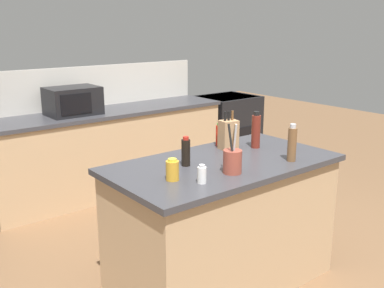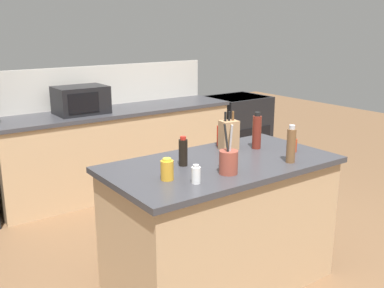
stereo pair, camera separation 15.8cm
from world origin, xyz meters
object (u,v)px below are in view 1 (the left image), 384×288
object	(u,v)px
utensil_crock	(232,161)
vinegar_bottle	(256,131)
knife_block	(228,134)
salt_shaker	(202,175)
honey_jar	(172,170)
microwave	(73,101)
hot_sauce_bottle	(219,135)
range_oven	(227,129)
spice_jar_paprika	(293,144)
soy_sauce_bottle	(186,152)
pepper_grinder	(292,144)

from	to	relation	value
utensil_crock	vinegar_bottle	distance (m)	0.65
knife_block	salt_shaker	world-z (taller)	knife_block
honey_jar	vinegar_bottle	bearing A→B (deg)	12.40
microwave	hot_sauce_bottle	world-z (taller)	microwave
range_oven	spice_jar_paprika	distance (m)	2.80
vinegar_bottle	soy_sauce_bottle	size ratio (longest dim) A/B	1.40
range_oven	soy_sauce_bottle	xyz separation A→B (m)	(-2.34, -2.11, 0.57)
knife_block	hot_sauce_bottle	size ratio (longest dim) A/B	1.64
pepper_grinder	salt_shaker	bearing A→B (deg)	177.11
utensil_crock	honey_jar	size ratio (longest dim) A/B	2.36
hot_sauce_bottle	utensil_crock	bearing A→B (deg)	-124.57
hot_sauce_bottle	spice_jar_paprika	bearing A→B (deg)	-53.78
microwave	salt_shaker	xyz separation A→B (m)	(-0.28, -2.44, -0.09)
hot_sauce_bottle	honey_jar	bearing A→B (deg)	-150.51
range_oven	utensil_crock	world-z (taller)	utensil_crock
hot_sauce_bottle	pepper_grinder	size ratio (longest dim) A/B	0.68
range_oven	honey_jar	size ratio (longest dim) A/B	6.79
knife_block	vinegar_bottle	xyz separation A→B (m)	(0.19, -0.10, 0.02)
salt_shaker	spice_jar_paprika	distance (m)	1.00
range_oven	vinegar_bottle	xyz separation A→B (m)	(-1.64, -2.08, 0.60)
knife_block	pepper_grinder	world-z (taller)	knife_block
vinegar_bottle	honey_jar	bearing A→B (deg)	-167.60
knife_block	utensil_crock	bearing A→B (deg)	-120.85
range_oven	knife_block	bearing A→B (deg)	-132.71
microwave	soy_sauce_bottle	distance (m)	2.12
vinegar_bottle	honey_jar	xyz separation A→B (m)	(-0.93, -0.21, -0.07)
range_oven	spice_jar_paprika	bearing A→B (deg)	-122.63
knife_block	hot_sauce_bottle	xyz separation A→B (m)	(0.02, 0.12, -0.03)
microwave	knife_block	bearing A→B (deg)	-79.83
utensil_crock	pepper_grinder	bearing A→B (deg)	-7.32
hot_sauce_bottle	knife_block	bearing A→B (deg)	-97.25
range_oven	salt_shaker	xyz separation A→B (m)	(-2.47, -2.44, 0.53)
utensil_crock	spice_jar_paprika	distance (m)	0.72
pepper_grinder	honey_jar	distance (m)	0.90
hot_sauce_bottle	pepper_grinder	world-z (taller)	pepper_grinder
knife_block	honey_jar	size ratio (longest dim) A/B	2.14
knife_block	pepper_grinder	size ratio (longest dim) A/B	1.11
range_oven	honey_jar	xyz separation A→B (m)	(-2.57, -2.29, 0.54)
microwave	spice_jar_paprika	world-z (taller)	microwave
pepper_grinder	honey_jar	size ratio (longest dim) A/B	1.93
knife_block	utensil_crock	distance (m)	0.57
utensil_crock	hot_sauce_bottle	xyz separation A→B (m)	(0.38, 0.56, 0.00)
soy_sauce_bottle	utensil_crock	bearing A→B (deg)	-65.64
knife_block	soy_sauce_bottle	distance (m)	0.52
spice_jar_paprika	microwave	bearing A→B (deg)	106.91
knife_block	pepper_grinder	xyz separation A→B (m)	(0.13, -0.50, 0.01)
range_oven	soy_sauce_bottle	bearing A→B (deg)	-137.86
pepper_grinder	vinegar_bottle	size ratio (longest dim) A/B	0.93
honey_jar	salt_shaker	distance (m)	0.19
knife_block	soy_sauce_bottle	xyz separation A→B (m)	(-0.51, -0.13, -0.02)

